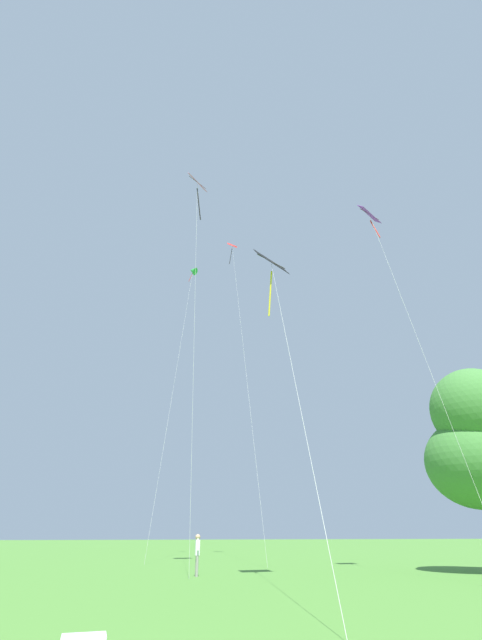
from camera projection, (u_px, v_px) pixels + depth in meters
The scene contains 7 objects.
kite_purple_streamer at pixel (373, 224), 27.00m from camera, with size 1.59×5.45×20.44m.
kite_black_large at pixel (271, 272), 21.51m from camera, with size 3.30×9.51×14.68m.
kite_pink_low at pixel (198, 195), 33.08m from camera, with size 1.62×4.95×26.77m.
kite_red_high at pixel (233, 262), 45.91m from camera, with size 1.42×11.28×30.40m.
kite_green_small at pixel (193, 271), 47.80m from camera, with size 4.17×9.35×28.00m.
person_in_red_shirt at pixel (197, 551), 20.32m from camera, with size 0.23×0.56×1.73m.
tree_right_cluster at pixel (480, 440), 23.47m from camera, with size 5.56×5.40×10.00m.
Camera 1 is at (0.32, -4.53, 1.69)m, focal length 24.84 mm.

